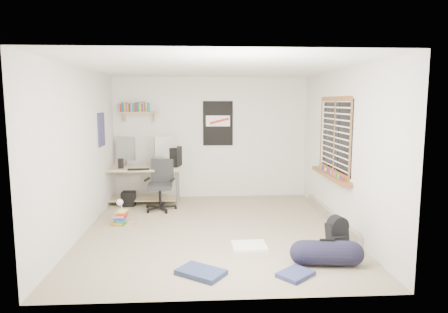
{
  "coord_description": "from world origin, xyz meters",
  "views": [
    {
      "loc": [
        -0.2,
        -6.05,
        1.99
      ],
      "look_at": [
        0.16,
        0.19,
        1.13
      ],
      "focal_mm": 32.0,
      "sensor_mm": 36.0,
      "label": 1
    }
  ],
  "objects": [
    {
      "name": "office_chair",
      "position": [
        -0.97,
        1.22,
        0.49
      ],
      "size": [
        0.7,
        0.7,
        0.94
      ],
      "primitive_type": "cube",
      "rotation": [
        0.0,
        0.0,
        -0.16
      ],
      "color": "#242527",
      "rests_on": "floor"
    },
    {
      "name": "monitor_left",
      "position": [
        -1.7,
        1.92,
        0.95
      ],
      "size": [
        0.43,
        0.26,
        0.47
      ],
      "primitive_type": "cube",
      "rotation": [
        0.0,
        0.0,
        -0.41
      ],
      "color": "#9B9BA0",
      "rests_on": "desk"
    },
    {
      "name": "desk_lamp",
      "position": [
        -1.5,
        0.3,
        0.38
      ],
      "size": [
        0.18,
        0.22,
        0.19
      ],
      "primitive_type": "cube",
      "rotation": [
        0.0,
        0.0,
        -0.38
      ],
      "color": "silver",
      "rests_on": "book_stack"
    },
    {
      "name": "jeans_b",
      "position": [
        0.87,
        -1.74,
        0.03
      ],
      "size": [
        0.49,
        0.48,
        0.05
      ],
      "primitive_type": "cube",
      "rotation": [
        0.0,
        0.0,
        0.71
      ],
      "color": "navy",
      "rests_on": "floor"
    },
    {
      "name": "backpack",
      "position": [
        1.62,
        -0.97,
        0.2
      ],
      "size": [
        0.31,
        0.27,
        0.36
      ],
      "primitive_type": "cube",
      "rotation": [
        0.0,
        0.0,
        0.24
      ],
      "color": "black",
      "rests_on": "floor"
    },
    {
      "name": "keyboard",
      "position": [
        -1.39,
        1.47,
        0.73
      ],
      "size": [
        0.41,
        0.16,
        0.02
      ],
      "primitive_type": "cube",
      "rotation": [
        0.0,
        0.0,
        0.05
      ],
      "color": "black",
      "rests_on": "desk"
    },
    {
      "name": "floor",
      "position": [
        0.0,
        0.0,
        -0.01
      ],
      "size": [
        4.0,
        4.5,
        0.01
      ],
      "primitive_type": "cube",
      "color": "gray",
      "rests_on": "ground"
    },
    {
      "name": "poster_left_wall",
      "position": [
        -1.99,
        1.2,
        1.5
      ],
      "size": [
        0.02,
        0.42,
        0.6
      ],
      "primitive_type": "cube",
      "color": "navy",
      "rests_on": "left_wall"
    },
    {
      "name": "window",
      "position": [
        1.95,
        0.3,
        1.45
      ],
      "size": [
        0.1,
        1.5,
        1.26
      ],
      "primitive_type": "cube",
      "color": "brown",
      "rests_on": "right_wall"
    },
    {
      "name": "back_wall",
      "position": [
        0.0,
        2.25,
        1.25
      ],
      "size": [
        4.0,
        0.01,
        2.5
      ],
      "primitive_type": "cube",
      "color": "silver",
      "rests_on": "ground"
    },
    {
      "name": "baseboard_heater",
      "position": [
        1.96,
        0.3,
        0.09
      ],
      "size": [
        0.08,
        2.5,
        0.18
      ],
      "primitive_type": "cube",
      "color": "#B7B2A8",
      "rests_on": "floor"
    },
    {
      "name": "desk",
      "position": [
        -1.4,
        1.76,
        0.36
      ],
      "size": [
        1.59,
        0.74,
        0.72
      ],
      "primitive_type": "cube",
      "rotation": [
        0.0,
        0.0,
        0.04
      ],
      "color": "tan",
      "rests_on": "floor"
    },
    {
      "name": "speaker_right",
      "position": [
        -0.72,
        1.69,
        0.8
      ],
      "size": [
        0.1,
        0.1,
        0.18
      ],
      "primitive_type": "cube",
      "rotation": [
        0.0,
        0.0,
        0.13
      ],
      "color": "black",
      "rests_on": "desk"
    },
    {
      "name": "tshirt",
      "position": [
        0.45,
        -0.8,
        0.02
      ],
      "size": [
        0.48,
        0.41,
        0.04
      ],
      "primitive_type": "cube",
      "rotation": [
        0.0,
        0.0,
        0.04
      ],
      "color": "white",
      "rests_on": "floor"
    },
    {
      "name": "jeans_a",
      "position": [
        -0.21,
        -1.64,
        0.03
      ],
      "size": [
        0.63,
        0.59,
        0.06
      ],
      "primitive_type": "cube",
      "rotation": [
        0.0,
        0.0,
        -0.62
      ],
      "color": "navy",
      "rests_on": "floor"
    },
    {
      "name": "book_stack",
      "position": [
        -1.52,
        0.32,
        0.15
      ],
      "size": [
        0.44,
        0.36,
        0.3
      ],
      "primitive_type": "cube",
      "rotation": [
        0.0,
        0.0,
        0.0
      ],
      "color": "olive",
      "rests_on": "floor"
    },
    {
      "name": "left_wall",
      "position": [
        -2.0,
        0.0,
        1.25
      ],
      "size": [
        0.01,
        4.5,
        2.5
      ],
      "primitive_type": "cube",
      "color": "silver",
      "rests_on": "ground"
    },
    {
      "name": "ceiling",
      "position": [
        0.0,
        0.0,
        2.5
      ],
      "size": [
        4.0,
        4.5,
        0.01
      ],
      "primitive_type": "cube",
      "color": "white",
      "rests_on": "ground"
    },
    {
      "name": "duffel_bag",
      "position": [
        1.33,
        -1.45,
        0.14
      ],
      "size": [
        0.34,
        0.34,
        0.61
      ],
      "primitive_type": "cylinder",
      "rotation": [
        0.0,
        0.0,
        -0.11
      ],
      "color": "black",
      "rests_on": "floor"
    },
    {
      "name": "monitor_right",
      "position": [
        -0.89,
        1.67,
        0.96
      ],
      "size": [
        0.45,
        0.3,
        0.49
      ],
      "primitive_type": "cube",
      "rotation": [
        0.0,
        0.0,
        0.45
      ],
      "color": "#98989C",
      "rests_on": "desk"
    },
    {
      "name": "wall_shelf",
      "position": [
        -1.45,
        2.14,
        1.78
      ],
      "size": [
        0.8,
        0.22,
        0.24
      ],
      "primitive_type": "cube",
      "color": "tan",
      "rests_on": "back_wall"
    },
    {
      "name": "speaker_left",
      "position": [
        -1.75,
        1.64,
        0.81
      ],
      "size": [
        0.12,
        0.12,
        0.19
      ],
      "primitive_type": "cube",
      "rotation": [
        0.0,
        0.0,
        0.35
      ],
      "color": "black",
      "rests_on": "desk"
    },
    {
      "name": "pc_tower",
      "position": [
        -0.72,
        1.84,
        0.91
      ],
      "size": [
        0.25,
        0.4,
        0.39
      ],
      "primitive_type": "cube",
      "rotation": [
        0.0,
        0.0,
        -0.22
      ],
      "color": "black",
      "rests_on": "desk"
    },
    {
      "name": "subwoofer",
      "position": [
        -1.61,
        1.55,
        0.14
      ],
      "size": [
        0.25,
        0.25,
        0.28
      ],
      "primitive_type": "cube",
      "rotation": [
        0.0,
        0.0,
        -0.03
      ],
      "color": "black",
      "rests_on": "floor"
    },
    {
      "name": "right_wall",
      "position": [
        2.0,
        0.0,
        1.25
      ],
      "size": [
        0.01,
        4.5,
        2.5
      ],
      "primitive_type": "cube",
      "color": "silver",
      "rests_on": "ground"
    },
    {
      "name": "poster_back_wall",
      "position": [
        0.15,
        2.23,
        1.55
      ],
      "size": [
        0.62,
        0.03,
        0.92
      ],
      "primitive_type": "cube",
      "color": "black",
      "rests_on": "back_wall"
    }
  ]
}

